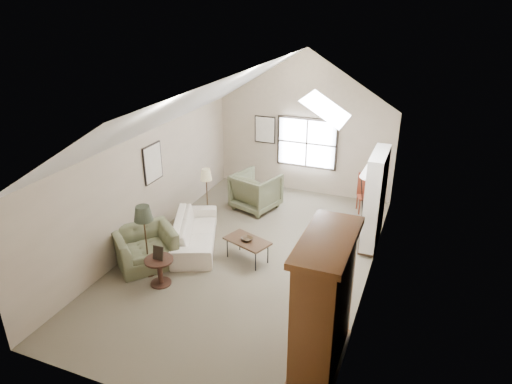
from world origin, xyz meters
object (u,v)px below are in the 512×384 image
at_px(armchair_far, 256,191).
at_px(side_chair, 366,194).
at_px(side_table, 160,272).
at_px(armchair_near, 145,247).
at_px(coffee_table, 247,250).
at_px(sofa, 195,232).
at_px(armoire, 323,304).

distance_m(armchair_far, side_chair, 2.85).
xyz_separation_m(side_table, side_chair, (3.18, 4.75, 0.24)).
relative_size(armchair_far, side_table, 1.92).
xyz_separation_m(armchair_near, coffee_table, (1.93, 0.92, -0.15)).
height_order(armchair_far, coffee_table, armchair_far).
height_order(armchair_far, side_table, armchair_far).
xyz_separation_m(sofa, side_table, (0.10, -1.60, -0.05)).
height_order(armchair_near, side_chair, side_chair).
xyz_separation_m(sofa, armchair_far, (0.57, 2.30, 0.16)).
bearing_deg(armchair_far, sofa, 92.90).
height_order(armoire, side_table, armoire).
xyz_separation_m(sofa, side_chair, (3.28, 3.15, 0.19)).
bearing_deg(side_table, armchair_far, 83.18).
xyz_separation_m(coffee_table, side_chair, (1.93, 3.31, 0.27)).
bearing_deg(side_chair, sofa, -156.48).
height_order(side_table, side_chair, side_chair).
distance_m(armoire, armchair_near, 4.40).
bearing_deg(armoire, armchair_far, 121.86).
height_order(armoire, coffee_table, armoire).
distance_m(armchair_near, armchair_far, 3.58).
distance_m(armoire, sofa, 4.38).
height_order(armoire, side_chair, armoire).
distance_m(sofa, armchair_far, 2.37).
height_order(sofa, side_chair, side_chair).
relative_size(coffee_table, side_table, 1.70).
relative_size(sofa, side_chair, 2.17).
relative_size(armchair_near, armchair_far, 1.12).
xyz_separation_m(armoire, side_table, (-3.43, 0.88, -0.82)).
relative_size(sofa, coffee_table, 2.35).
distance_m(sofa, side_chair, 4.56).
bearing_deg(side_table, armoire, -14.30).
height_order(armchair_near, side_table, armchair_near).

